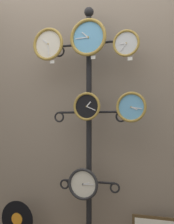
% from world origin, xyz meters
% --- Properties ---
extents(shop_wall, '(4.40, 0.04, 2.80)m').
position_xyz_m(shop_wall, '(0.00, 0.57, 1.40)').
color(shop_wall, gray).
rests_on(shop_wall, ground_plane).
extents(display_stand, '(0.68, 0.35, 2.13)m').
position_xyz_m(display_stand, '(-0.00, 0.41, 0.87)').
color(display_stand, black).
rests_on(display_stand, ground_plane).
extents(clock_top_left, '(0.29, 0.04, 0.29)m').
position_xyz_m(clock_top_left, '(-0.34, 0.30, 1.80)').
color(clock_top_left, silver).
extents(clock_top_center, '(0.33, 0.04, 0.33)m').
position_xyz_m(clock_top_center, '(0.03, 0.32, 1.83)').
color(clock_top_center, '#60A8DB').
extents(clock_top_right, '(0.23, 0.04, 0.23)m').
position_xyz_m(clock_top_right, '(0.35, 0.33, 1.75)').
color(clock_top_right, silver).
extents(clock_middle_center, '(0.24, 0.04, 0.24)m').
position_xyz_m(clock_middle_center, '(0.02, 0.32, 1.24)').
color(clock_middle_center, black).
extents(clock_middle_right, '(0.25, 0.04, 0.25)m').
position_xyz_m(clock_middle_right, '(0.40, 0.30, 1.22)').
color(clock_middle_right, '#60A8DB').
extents(clock_bottom_center, '(0.27, 0.04, 0.27)m').
position_xyz_m(clock_bottom_center, '(-0.01, 0.30, 0.58)').
color(clock_bottom_center, silver).
extents(vinyl_record, '(0.33, 0.01, 0.33)m').
position_xyz_m(vinyl_record, '(-0.66, 0.31, 0.22)').
color(vinyl_record, black).
rests_on(vinyl_record, low_shelf).
extents(price_tag_upper, '(0.04, 0.00, 0.03)m').
position_xyz_m(price_tag_upper, '(-0.30, 0.30, 1.64)').
color(price_tag_upper, white).
extents(price_tag_mid, '(0.04, 0.00, 0.03)m').
position_xyz_m(price_tag_mid, '(0.07, 0.32, 1.65)').
color(price_tag_mid, white).
extents(price_tag_lower, '(0.04, 0.00, 0.03)m').
position_xyz_m(price_tag_lower, '(0.38, 0.33, 1.62)').
color(price_tag_lower, white).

